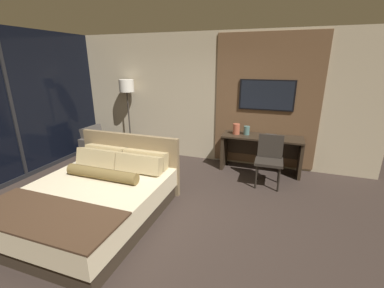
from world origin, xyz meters
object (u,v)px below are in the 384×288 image
vase_short (247,130)px  tv (267,95)px  desk_chair (270,156)px  vase_tall (236,129)px  book (271,135)px  bed (95,198)px  desk (261,147)px  floor_lamp (127,92)px  armchair_by_window (102,148)px

vase_short → tv: bearing=36.7°
desk_chair → vase_tall: 0.96m
book → vase_tall: bearing=-174.0°
bed → desk_chair: (2.32, 1.96, 0.25)m
book → desk: bearing=-171.0°
desk → tv: (-0.00, 0.22, 1.04)m
vase_tall → vase_short: size_ratio=1.23×
desk → floor_lamp: floor_lamp is taller
tv → book: 0.82m
tv → armchair_by_window: 3.88m
desk → book: bearing=9.0°
desk_chair → armchair_by_window: size_ratio=1.17×
bed → desk: (2.13, 2.56, 0.19)m
tv → vase_short: 0.81m
desk_chair → vase_short: bearing=130.6°
vase_short → book: vase_short is taller
floor_lamp → vase_short: bearing=-1.2°
armchair_by_window → vase_short: vase_short is taller
armchair_by_window → book: bearing=-79.7°
desk → vase_short: bearing=-177.0°
armchair_by_window → vase_tall: 3.15m
floor_lamp → book: bearing=-0.3°
bed → vase_tall: 3.03m
armchair_by_window → book: book is taller
armchair_by_window → floor_lamp: 1.44m
desk_chair → floor_lamp: size_ratio=0.51×
desk → vase_short: vase_short is taller
tv → floor_lamp: (-3.15, -0.18, -0.04)m
tv → vase_short: (-0.32, -0.24, -0.71)m
armchair_by_window → vase_short: 3.35m
tv → floor_lamp: tv is taller
bed → vase_tall: bearing=57.4°
book → vase_short: bearing=-175.0°
bed → desk: bed is taller
desk → desk_chair: desk_chair is taller
vase_short → book: 0.49m
bed → book: 3.48m
desk_chair → book: 0.66m
tv → book: tv is taller
floor_lamp → book: size_ratio=7.54×
bed → armchair_by_window: 2.50m
desk → vase_short: (-0.32, -0.02, 0.34)m
desk → vase_tall: (-0.53, -0.05, 0.36)m
desk → desk_chair: (0.19, -0.60, 0.05)m
armchair_by_window → tv: bearing=-76.3°
floor_lamp → vase_tall: floor_lamp is taller
desk_chair → floor_lamp: (-3.34, 0.64, 0.96)m
tv → vase_short: bearing=-143.3°
desk → armchair_by_window: bearing=-171.8°
vase_tall → tv: bearing=27.1°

